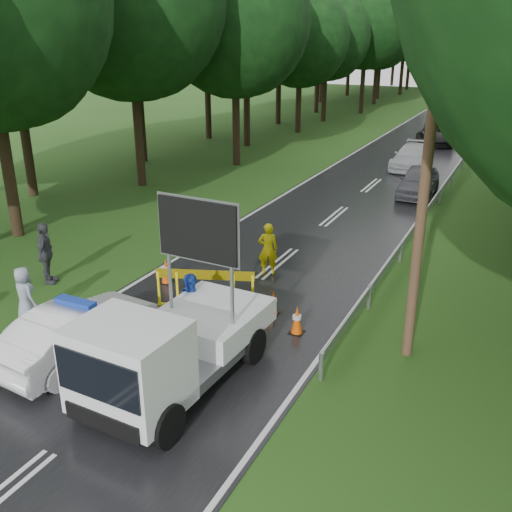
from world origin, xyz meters
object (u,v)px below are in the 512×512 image
Objects in this scene: queue_car_second at (412,157)px; work_truck at (168,348)px; officer at (268,249)px; barrier at (205,280)px; civilian at (193,306)px; police_sedan at (79,332)px; queue_car_third at (438,133)px; queue_car_first at (419,181)px; queue_car_fourth at (460,123)px.

work_truck is at bearing -89.93° from queue_car_second.
officer is at bearing 99.49° from work_truck.
civilian is (0.56, -1.53, -0.02)m from barrier.
police_sedan is 33.68m from queue_car_third.
police_sedan is 2.82m from civilian.
queue_car_third is (0.90, 26.96, -0.11)m from officer.
officer is at bearing 58.81° from barrier.
barrier is 3.02m from officer.
queue_car_second is at bearing 92.45° from work_truck.
queue_car_second is at bearing -118.96° from officer.
work_truck reaches higher than civilian.
officer is 12.33m from queue_car_first.
queue_car_first is at bearing -127.45° from officer.
queue_car_second is (0.92, 18.08, -0.20)m from officer.
work_truck is 3.00× the size of civilian.
queue_car_fourth is at bearing 66.33° from barrier.
police_sedan is at bearing -170.29° from civilian.
police_sedan reaches higher than queue_car_second.
barrier is at bearing -103.65° from queue_car_first.
police_sedan is 1.05× the size of queue_car_first.
queue_car_second is (2.81, 24.69, -0.02)m from police_sedan.
police_sedan is 40.12m from queue_car_fourth.
civilian is (1.87, 2.11, 0.16)m from police_sedan.
civilian is (-0.84, 2.36, -0.23)m from work_truck.
officer reaches higher than civilian.
civilian reaches higher than police_sedan.
queue_car_third is (-1.54, 14.88, 0.06)m from queue_car_first.
barrier is at bearing -95.28° from queue_car_third.
work_truck is 1.24× the size of queue_car_first.
officer is 0.37× the size of queue_car_second.
queue_car_first is at bearing -86.56° from queue_car_third.
work_truck is 0.94× the size of queue_car_third.
officer reaches higher than queue_car_fourth.
civilian is 0.40× the size of queue_car_fourth.
police_sedan is 1.64× the size of barrier.
queue_car_first is at bearing 42.90° from civilian.
barrier is 1.51× the size of officer.
queue_car_first is (2.46, 16.58, -0.15)m from civilian.
queue_car_second is 15.29m from queue_car_fourth.
queue_car_first is at bearing -75.51° from queue_car_second.
civilian reaches higher than queue_car_third.
queue_car_third is at bearing -96.81° from queue_car_fourth.
civilian is at bearing 112.23° from work_truck.
queue_car_first is at bearing -97.77° from police_sedan.
police_sedan is at bearing -95.37° from queue_car_fourth.
barrier is 0.61× the size of queue_car_fourth.
officer is at bearing 51.08° from civilian.
work_truck reaches higher than queue_car_third.
queue_car_first reaches higher than queue_car_second.
police_sedan is 3.88m from barrier.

